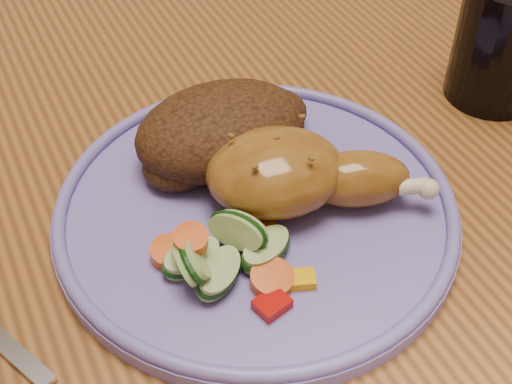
# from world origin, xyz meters

# --- Properties ---
(dining_table) EXTENTS (0.90, 1.40, 0.75)m
(dining_table) POSITION_xyz_m (0.00, 0.00, 0.67)
(dining_table) COLOR brown
(dining_table) RESTS_ON ground
(chair_far) EXTENTS (0.42, 0.42, 0.91)m
(chair_far) POSITION_xyz_m (0.00, 0.63, 0.49)
(chair_far) COLOR #4C2D16
(chair_far) RESTS_ON ground
(plate) EXTENTS (0.29, 0.29, 0.01)m
(plate) POSITION_xyz_m (-0.10, -0.11, 0.76)
(plate) COLOR #6C5DB4
(plate) RESTS_ON dining_table
(plate_rim) EXTENTS (0.29, 0.29, 0.01)m
(plate_rim) POSITION_xyz_m (-0.10, -0.11, 0.77)
(plate_rim) COLOR #6C5DB4
(plate_rim) RESTS_ON plate
(chicken_leg) EXTENTS (0.16, 0.12, 0.05)m
(chicken_leg) POSITION_xyz_m (-0.07, -0.11, 0.79)
(chicken_leg) COLOR #8E591D
(chicken_leg) RESTS_ON plate
(rice_pilaf) EXTENTS (0.15, 0.10, 0.06)m
(rice_pilaf) POSITION_xyz_m (-0.09, -0.04, 0.78)
(rice_pilaf) COLOR #3F220F
(rice_pilaf) RESTS_ON plate
(vegetable_pile) EXTENTS (0.10, 0.09, 0.04)m
(vegetable_pile) POSITION_xyz_m (-0.14, -0.15, 0.77)
(vegetable_pile) COLOR #A50A05
(vegetable_pile) RESTS_ON plate
(drinking_glass) EXTENTS (0.08, 0.08, 0.11)m
(drinking_glass) POSITION_xyz_m (0.16, -0.06, 0.80)
(drinking_glass) COLOR black
(drinking_glass) RESTS_ON dining_table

